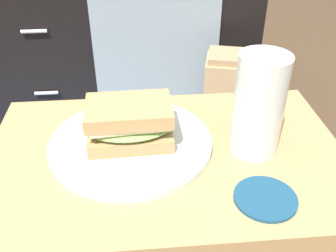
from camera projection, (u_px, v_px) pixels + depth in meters
side_table at (167, 195)px, 0.65m from camera, size 0.56×0.36×0.46m
tv_cabinet at (122, 37)px, 1.47m from camera, size 0.96×0.46×0.58m
area_rug at (79, 205)px, 1.13m from camera, size 1.23×0.86×0.01m
plate at (131, 143)px, 0.61m from camera, size 0.26×0.26×0.01m
sandwich_front at (129, 123)px, 0.59m from camera, size 0.14×0.10×0.07m
beer_glass at (259, 108)px, 0.56m from camera, size 0.08×0.08×0.16m
coaster at (265, 198)px, 0.51m from camera, size 0.09×0.09×0.01m
paper_bag at (241, 110)px, 1.22m from camera, size 0.26×0.18×0.38m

